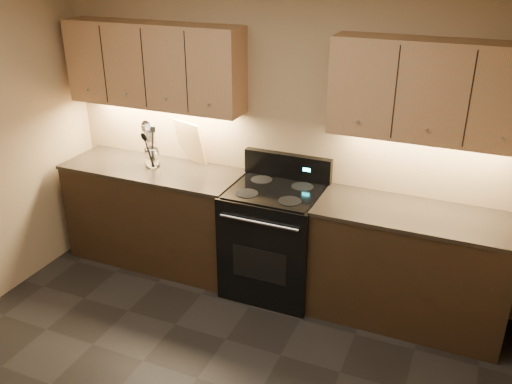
# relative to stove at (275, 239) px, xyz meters

# --- Properties ---
(wall_back) EXTENTS (4.00, 0.04, 2.60)m
(wall_back) POSITION_rel_stove_xyz_m (-0.08, 0.32, 0.82)
(wall_back) COLOR tan
(wall_back) RESTS_ON ground
(counter_left) EXTENTS (1.62, 0.62, 0.93)m
(counter_left) POSITION_rel_stove_xyz_m (-1.18, 0.02, -0.01)
(counter_left) COLOR black
(counter_left) RESTS_ON ground
(counter_right) EXTENTS (1.46, 0.62, 0.93)m
(counter_right) POSITION_rel_stove_xyz_m (1.10, 0.02, -0.01)
(counter_right) COLOR black
(counter_right) RESTS_ON ground
(stove) EXTENTS (0.76, 0.68, 1.14)m
(stove) POSITION_rel_stove_xyz_m (0.00, 0.00, 0.00)
(stove) COLOR black
(stove) RESTS_ON ground
(upper_cab_left) EXTENTS (1.60, 0.30, 0.70)m
(upper_cab_left) POSITION_rel_stove_xyz_m (-1.18, 0.17, 1.32)
(upper_cab_left) COLOR #A88354
(upper_cab_left) RESTS_ON wall_back
(upper_cab_right) EXTENTS (1.44, 0.30, 0.70)m
(upper_cab_right) POSITION_rel_stove_xyz_m (1.10, 0.17, 1.32)
(upper_cab_right) COLOR #A88354
(upper_cab_right) RESTS_ON wall_back
(outlet_plate) EXTENTS (0.08, 0.01, 0.12)m
(outlet_plate) POSITION_rel_stove_xyz_m (-1.38, 0.31, 0.64)
(outlet_plate) COLOR #B2B5BA
(outlet_plate) RESTS_ON wall_back
(utensil_crock) EXTENTS (0.17, 0.17, 0.16)m
(utensil_crock) POSITION_rel_stove_xyz_m (-1.19, 0.05, 0.53)
(utensil_crock) COLOR white
(utensil_crock) RESTS_ON counter_left
(cutting_board) EXTENTS (0.33, 0.20, 0.39)m
(cutting_board) POSITION_rel_stove_xyz_m (-0.92, 0.26, 0.64)
(cutting_board) COLOR tan
(cutting_board) RESTS_ON counter_left
(black_spoon) EXTENTS (0.07, 0.18, 0.34)m
(black_spoon) POSITION_rel_stove_xyz_m (-1.19, 0.06, 0.64)
(black_spoon) COLOR black
(black_spoon) RESTS_ON utensil_crock
(black_turner) EXTENTS (0.11, 0.17, 0.37)m
(black_turner) POSITION_rel_stove_xyz_m (-1.18, 0.03, 0.64)
(black_turner) COLOR black
(black_turner) RESTS_ON utensil_crock
(steel_spatula) EXTENTS (0.18, 0.15, 0.40)m
(steel_spatula) POSITION_rel_stove_xyz_m (-1.17, 0.07, 0.66)
(steel_spatula) COLOR silver
(steel_spatula) RESTS_ON utensil_crock
(steel_skimmer) EXTENTS (0.19, 0.14, 0.40)m
(steel_skimmer) POSITION_rel_stove_xyz_m (-1.15, 0.04, 0.66)
(steel_skimmer) COLOR silver
(steel_skimmer) RESTS_ON utensil_crock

